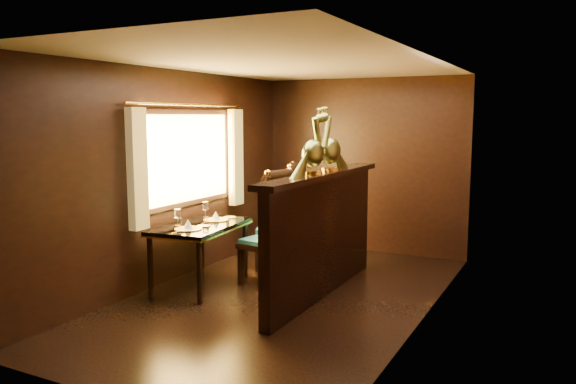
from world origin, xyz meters
name	(u,v)px	position (x,y,z in m)	size (l,w,h in m)	color
ground	(284,298)	(0.00, 0.00, 0.00)	(5.00, 5.00, 0.00)	black
room_shell	(277,152)	(-0.09, 0.02, 1.58)	(3.04, 5.04, 2.52)	black
partition	(322,231)	(0.32, 0.30, 0.71)	(0.26, 2.70, 1.36)	black
dining_table	(200,230)	(-1.05, -0.06, 0.66)	(0.87, 1.31, 0.93)	black
chair_left	(273,225)	(-0.32, 0.35, 0.72)	(0.57, 0.59, 1.38)	black
chair_right	(285,213)	(-0.55, 1.08, 0.72)	(0.65, 0.67, 1.38)	black
peacock_left	(313,141)	(0.33, 0.03, 1.70)	(0.22, 0.57, 0.68)	#1A4E31
peacock_right	(330,139)	(0.33, 0.49, 1.71)	(0.22, 0.58, 0.70)	#1A4E31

